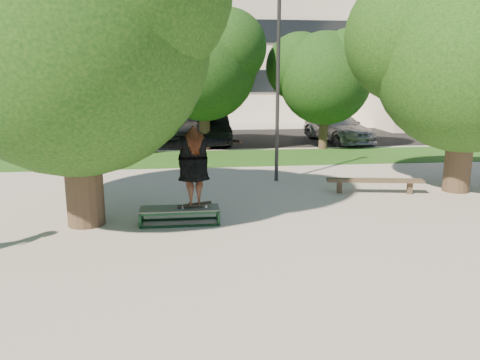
{
  "coord_description": "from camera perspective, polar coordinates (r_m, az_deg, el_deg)",
  "views": [
    {
      "loc": [
        -1.93,
        -9.59,
        3.31
      ],
      "look_at": [
        -0.71,
        0.6,
        1.04
      ],
      "focal_mm": 35.0,
      "sensor_mm": 36.0,
      "label": 1
    }
  ],
  "objects": [
    {
      "name": "grind_box",
      "position": [
        10.85,
        -7.34,
        -4.33
      ],
      "size": [
        1.8,
        0.6,
        0.38
      ],
      "color": "#10321C",
      "rests_on": "ground"
    },
    {
      "name": "bg_tree_right",
      "position": [
        22.1,
        10.17,
        12.76
      ],
      "size": [
        5.04,
        4.31,
        5.43
      ],
      "color": "#38281E",
      "rests_on": "ground"
    },
    {
      "name": "asphalt_strip",
      "position": [
        25.88,
        -2.49,
        5.13
      ],
      "size": [
        40.0,
        8.0,
        0.01
      ],
      "primitive_type": "cube",
      "color": "black",
      "rests_on": "ground"
    },
    {
      "name": "car_silver_b",
      "position": [
        24.98,
        11.8,
        6.28
      ],
      "size": [
        3.01,
        5.29,
        1.44
      ],
      "primitive_type": "imported",
      "rotation": [
        0.0,
        0.0,
        0.21
      ],
      "color": "#9D9DA1",
      "rests_on": "asphalt_strip"
    },
    {
      "name": "bg_tree_mid",
      "position": [
        21.7,
        -4.7,
        14.31
      ],
      "size": [
        5.76,
        4.92,
        6.24
      ],
      "color": "#38281E",
      "rests_on": "ground"
    },
    {
      "name": "car_dark",
      "position": [
        23.6,
        -3.32,
        6.16
      ],
      "size": [
        1.6,
        4.39,
        1.44
      ],
      "primitive_type": "imported",
      "rotation": [
        0.0,
        0.0,
        0.02
      ],
      "color": "black",
      "rests_on": "asphalt_strip"
    },
    {
      "name": "tree_right",
      "position": [
        14.93,
        25.76,
        14.3
      ],
      "size": [
        6.24,
        5.33,
        6.51
      ],
      "color": "#38281E",
      "rests_on": "ground"
    },
    {
      "name": "grass_strip",
      "position": [
        19.6,
        1.89,
        2.78
      ],
      "size": [
        30.0,
        4.0,
        0.02
      ],
      "primitive_type": "cube",
      "color": "#1B4E16",
      "rests_on": "ground"
    },
    {
      "name": "side_building",
      "position": [
        37.36,
        26.06,
        12.31
      ],
      "size": [
        15.0,
        10.0,
        8.0
      ],
      "primitive_type": "cube",
      "color": "beige",
      "rests_on": "ground"
    },
    {
      "name": "bench",
      "position": [
        14.04,
        16.11,
        -0.17
      ],
      "size": [
        2.76,
        0.83,
        0.42
      ],
      "rotation": [
        0.0,
        0.0,
        -0.17
      ],
      "color": "#4B3D2D",
      "rests_on": "ground"
    },
    {
      "name": "office_building",
      "position": [
        41.83,
        -7.26,
        18.83
      ],
      "size": [
        30.0,
        14.12,
        16.0
      ],
      "color": "beige",
      "rests_on": "ground"
    },
    {
      "name": "car_silver_a",
      "position": [
        26.41,
        -20.2,
        6.09
      ],
      "size": [
        1.81,
        4.26,
        1.44
      ],
      "primitive_type": "imported",
      "rotation": [
        0.0,
        0.0,
        0.03
      ],
      "color": "#9D9EA2",
      "rests_on": "asphalt_strip"
    },
    {
      "name": "bg_tree_left",
      "position": [
        21.18,
        -19.99,
        12.9
      ],
      "size": [
        5.28,
        4.51,
        5.77
      ],
      "color": "#38281E",
      "rests_on": "ground"
    },
    {
      "name": "car_grey",
      "position": [
        25.33,
        -6.99,
        6.68
      ],
      "size": [
        3.12,
        5.91,
        1.58
      ],
      "primitive_type": "imported",
      "rotation": [
        0.0,
        0.0,
        0.09
      ],
      "color": "#545559",
      "rests_on": "asphalt_strip"
    },
    {
      "name": "tree_left",
      "position": [
        11.0,
        -20.14,
        17.56
      ],
      "size": [
        6.96,
        5.95,
        7.12
      ],
      "color": "#38281E",
      "rests_on": "ground"
    },
    {
      "name": "skater_rig",
      "position": [
        10.58,
        -5.69,
        1.79
      ],
      "size": [
        2.29,
        0.89,
        1.89
      ],
      "rotation": [
        0.0,
        0.0,
        3.27
      ],
      "color": "white",
      "rests_on": "grind_box"
    },
    {
      "name": "lamppost",
      "position": [
        14.89,
        4.64,
        11.83
      ],
      "size": [
        0.25,
        0.15,
        6.11
      ],
      "color": "#2D2D30",
      "rests_on": "ground"
    },
    {
      "name": "ground",
      "position": [
        10.33,
        4.36,
        -6.24
      ],
      "size": [
        120.0,
        120.0,
        0.0
      ],
      "primitive_type": "plane",
      "color": "#9E9791",
      "rests_on": "ground"
    }
  ]
}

